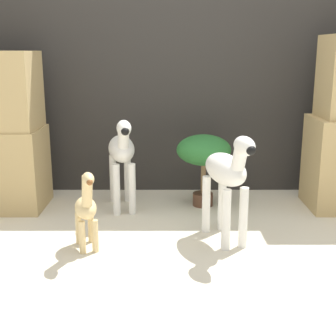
# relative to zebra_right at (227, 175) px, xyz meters

# --- Properties ---
(ground_plane) EXTENTS (14.00, 14.00, 0.00)m
(ground_plane) POSITION_rel_zebra_right_xyz_m (-0.29, -0.18, -0.41)
(ground_plane) COLOR beige
(wall_back) EXTENTS (6.40, 0.08, 2.20)m
(wall_back) POSITION_rel_zebra_right_xyz_m (-0.29, 1.10, 0.69)
(wall_back) COLOR #2D2B28
(wall_back) RESTS_ON ground_plane
(zebra_right) EXTENTS (0.30, 0.54, 0.68)m
(zebra_right) POSITION_rel_zebra_right_xyz_m (0.00, 0.00, 0.00)
(zebra_right) COLOR white
(zebra_right) RESTS_ON ground_plane
(zebra_left) EXTENTS (0.26, 0.55, 0.68)m
(zebra_left) POSITION_rel_zebra_right_xyz_m (-0.67, 0.59, 0.00)
(zebra_left) COLOR white
(zebra_left) RESTS_ON ground_plane
(giraffe_figurine) EXTENTS (0.19, 0.33, 0.49)m
(giraffe_figurine) POSITION_rel_zebra_right_xyz_m (-0.81, -0.13, -0.16)
(giraffe_figurine) COLOR #E0C184
(giraffe_figurine) RESTS_ON ground_plane
(potted_palm_front) EXTENTS (0.40, 0.40, 0.53)m
(potted_palm_front) POSITION_rel_zebra_right_xyz_m (-0.09, 0.66, -0.02)
(potted_palm_front) COLOR #513323
(potted_palm_front) RESTS_ON ground_plane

